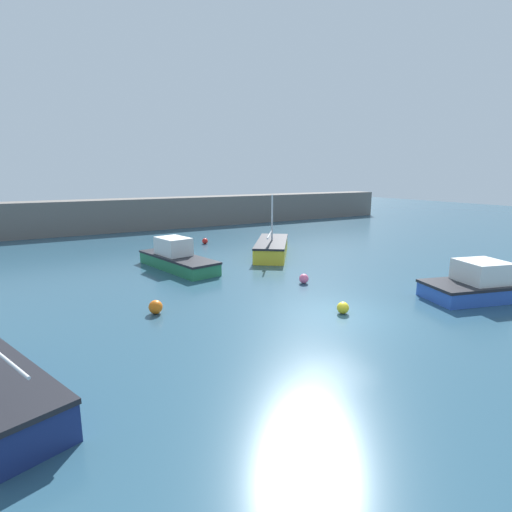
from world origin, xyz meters
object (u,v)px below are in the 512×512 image
object	(u,v)px
motorboat_grey_hull	(486,285)
mooring_buoy_pink	(304,279)
mooring_buoy_yellow	(343,308)
mooring_buoy_red	(205,241)
sailboat_short_mast	(272,248)
mooring_buoy_orange	(156,307)
cabin_cruiser_white	(177,258)

from	to	relation	value
motorboat_grey_hull	mooring_buoy_pink	distance (m)	7.96
motorboat_grey_hull	mooring_buoy_yellow	xyz separation A→B (m)	(-6.76, 1.57, -0.34)
mooring_buoy_pink	mooring_buoy_red	size ratio (longest dim) A/B	1.07
mooring_buoy_pink	mooring_buoy_yellow	xyz separation A→B (m)	(-1.33, -4.23, -0.00)
sailboat_short_mast	mooring_buoy_orange	size ratio (longest dim) A/B	11.22
motorboat_grey_hull	cabin_cruiser_white	xyz separation A→B (m)	(-9.74, 12.00, 0.03)
mooring_buoy_pink	mooring_buoy_red	world-z (taller)	mooring_buoy_pink
motorboat_grey_hull	mooring_buoy_red	world-z (taller)	motorboat_grey_hull
mooring_buoy_pink	mooring_buoy_orange	world-z (taller)	mooring_buoy_orange
cabin_cruiser_white	motorboat_grey_hull	bearing A→B (deg)	28.23
sailboat_short_mast	mooring_buoy_orange	xyz separation A→B (m)	(-9.84, -7.11, -0.25)
mooring_buoy_yellow	mooring_buoy_red	bearing A→B (deg)	84.69
cabin_cruiser_white	mooring_buoy_pink	bearing A→B (deg)	24.00
mooring_buoy_pink	mooring_buoy_red	xyz separation A→B (m)	(0.25, 12.81, -0.02)
sailboat_short_mast	cabin_cruiser_white	distance (m)	6.61
mooring_buoy_orange	mooring_buoy_red	xyz separation A→B (m)	(7.80, 13.42, -0.05)
cabin_cruiser_white	mooring_buoy_red	size ratio (longest dim) A/B	14.24
mooring_buoy_pink	mooring_buoy_orange	bearing A→B (deg)	-175.44
mooring_buoy_red	mooring_buoy_orange	bearing A→B (deg)	-120.17
mooring_buoy_orange	mooring_buoy_yellow	bearing A→B (deg)	-30.30
cabin_cruiser_white	mooring_buoy_red	xyz separation A→B (m)	(4.56, 6.62, -0.39)
mooring_buoy_red	mooring_buoy_pink	bearing A→B (deg)	-91.14
mooring_buoy_orange	mooring_buoy_yellow	world-z (taller)	mooring_buoy_orange
sailboat_short_mast	cabin_cruiser_white	xyz separation A→B (m)	(-6.60, -0.32, 0.09)
sailboat_short_mast	cabin_cruiser_white	world-z (taller)	sailboat_short_mast
sailboat_short_mast	mooring_buoy_red	xyz separation A→B (m)	(-2.04, 6.31, -0.29)
sailboat_short_mast	mooring_buoy_red	size ratio (longest dim) A/B	13.71
sailboat_short_mast	mooring_buoy_yellow	size ratio (longest dim) A/B	12.91
cabin_cruiser_white	mooring_buoy_red	distance (m)	8.05
mooring_buoy_pink	mooring_buoy_red	distance (m)	12.82
mooring_buoy_pink	mooring_buoy_yellow	world-z (taller)	mooring_buoy_pink
mooring_buoy_pink	motorboat_grey_hull	bearing A→B (deg)	-46.91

